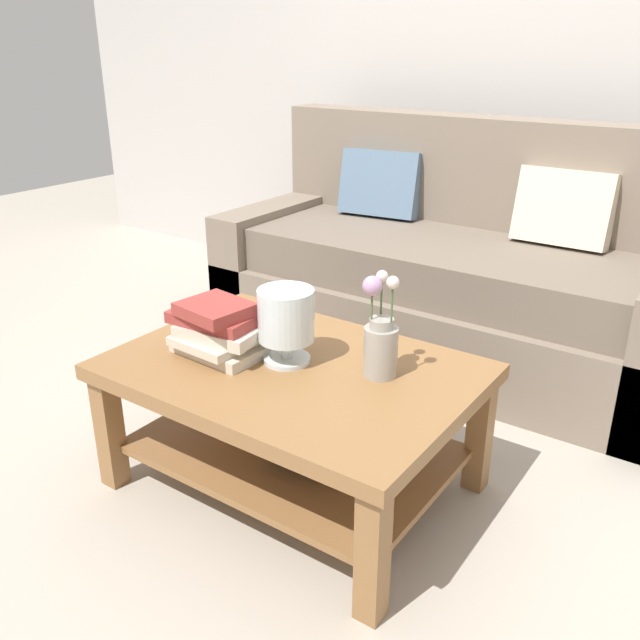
% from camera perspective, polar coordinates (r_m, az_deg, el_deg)
% --- Properties ---
extents(ground_plane, '(10.00, 10.00, 0.00)m').
position_cam_1_polar(ground_plane, '(2.61, 1.96, -9.59)').
color(ground_plane, '#ADA393').
extents(back_wall, '(6.40, 0.12, 2.70)m').
position_cam_1_polar(back_wall, '(3.71, 17.39, 21.05)').
color(back_wall, '#BCB7B2').
rests_on(back_wall, ground).
extents(couch, '(2.14, 0.90, 1.06)m').
position_cam_1_polar(couch, '(3.23, 11.09, 3.62)').
color(couch, '#7A6B5B').
rests_on(couch, ground).
extents(coffee_table, '(1.12, 0.79, 0.45)m').
position_cam_1_polar(coffee_table, '(2.18, -2.13, -6.81)').
color(coffee_table, olive).
rests_on(coffee_table, ground).
extents(book_stack_main, '(0.31, 0.23, 0.18)m').
position_cam_1_polar(book_stack_main, '(2.18, -8.63, -0.82)').
color(book_stack_main, beige).
rests_on(book_stack_main, coffee_table).
extents(glass_hurricane_vase, '(0.18, 0.18, 0.24)m').
position_cam_1_polar(glass_hurricane_vase, '(2.08, -2.87, 0.15)').
color(glass_hurricane_vase, silver).
rests_on(glass_hurricane_vase, coffee_table).
extents(flower_pitcher, '(0.11, 0.10, 0.33)m').
position_cam_1_polar(flower_pitcher, '(2.02, 5.10, -1.68)').
color(flower_pitcher, '#9E998E').
rests_on(flower_pitcher, coffee_table).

